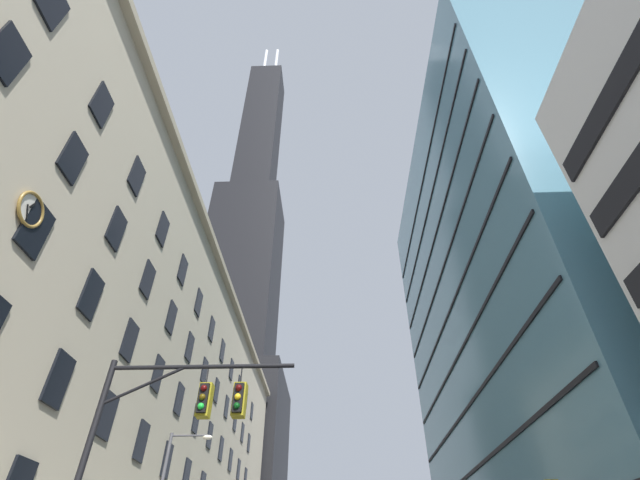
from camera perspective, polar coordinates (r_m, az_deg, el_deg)
name	(u,v)px	position (r m, az deg, el deg)	size (l,w,h in m)	color
station_building	(138,407)	(45.36, -22.76, -19.52)	(12.79, 71.80, 28.25)	#BCAF93
dark_skyscraper	(236,316)	(104.31, -10.96, -9.78)	(24.68, 24.68, 172.36)	black
glass_office_midrise	(545,299)	(44.19, 27.43, -6.94)	(17.88, 36.95, 42.89)	teal
traffic_signal_mast	(171,427)	(15.09, -18.91, -22.15)	(6.23, 0.63, 7.05)	black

